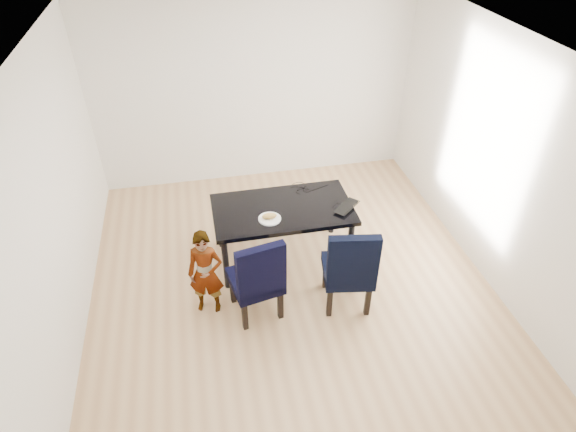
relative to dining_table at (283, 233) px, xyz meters
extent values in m
cube|color=tan|center=(0.00, -0.50, -0.38)|extent=(4.50, 5.00, 0.01)
cube|color=white|center=(0.00, -0.50, 2.33)|extent=(4.50, 5.00, 0.01)
cube|color=white|center=(0.00, 2.00, 0.98)|extent=(4.50, 0.01, 2.70)
cube|color=white|center=(0.00, -3.00, 0.98)|extent=(4.50, 0.01, 2.70)
cube|color=white|center=(-2.25, -0.50, 0.98)|extent=(0.01, 5.00, 2.70)
cube|color=white|center=(2.25, -0.50, 0.98)|extent=(0.01, 5.00, 2.70)
cube|color=black|center=(0.00, 0.00, 0.00)|extent=(1.60, 0.90, 0.75)
cube|color=black|center=(-0.45, -0.78, 0.14)|extent=(0.59, 0.60, 1.04)
cube|color=black|center=(0.53, -0.84, 0.16)|extent=(0.60, 0.61, 1.07)
imported|color=orange|center=(-0.95, -0.65, 0.14)|extent=(0.42, 0.33, 1.02)
cylinder|color=white|center=(-0.18, -0.19, 0.38)|extent=(0.28, 0.28, 0.01)
ellipsoid|color=#BD9043|center=(-0.19, -0.19, 0.42)|extent=(0.18, 0.14, 0.07)
imported|color=black|center=(0.68, -0.12, 0.39)|extent=(0.43, 0.42, 0.03)
torus|color=black|center=(0.31, 0.29, 0.38)|extent=(0.22, 0.22, 0.01)
camera|label=1|loc=(-0.85, -4.39, 3.59)|focal=30.00mm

